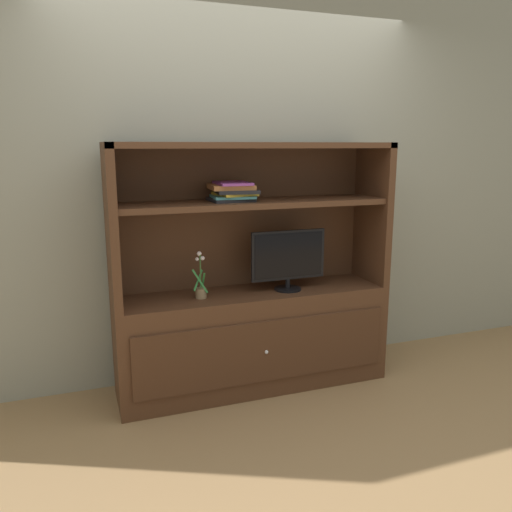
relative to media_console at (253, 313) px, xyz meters
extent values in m
plane|color=#99754C|center=(0.00, -0.41, -0.51)|extent=(8.00, 8.00, 0.00)
cube|color=gray|center=(0.00, 0.34, 0.89)|extent=(6.00, 0.10, 2.80)
cube|color=#4C2D1C|center=(0.00, -0.01, -0.18)|extent=(1.82, 0.44, 0.67)
cube|color=#462A19|center=(0.00, -0.24, -0.18)|extent=(1.67, 0.02, 0.40)
sphere|color=silver|center=(0.00, -0.25, -0.18)|extent=(0.02, 0.02, 0.02)
cube|color=#4C2D1C|center=(-0.88, -0.01, 0.64)|extent=(0.05, 0.44, 0.97)
cube|color=#4C2D1C|center=(0.88, -0.01, 0.64)|extent=(0.05, 0.44, 0.97)
cube|color=#4C2D1C|center=(0.00, 0.21, 0.64)|extent=(1.82, 0.02, 0.97)
cube|color=#4C2D1C|center=(0.00, -0.01, 1.10)|extent=(1.82, 0.44, 0.04)
cube|color=#4C2D1C|center=(0.00, -0.01, 0.74)|extent=(1.72, 0.40, 0.04)
cylinder|color=black|center=(0.23, -0.05, 0.16)|extent=(0.18, 0.18, 0.01)
cylinder|color=black|center=(0.23, -0.05, 0.20)|extent=(0.03, 0.03, 0.06)
cube|color=black|center=(0.23, -0.05, 0.39)|extent=(0.51, 0.02, 0.33)
cube|color=black|center=(0.23, -0.06, 0.39)|extent=(0.48, 0.00, 0.30)
cylinder|color=#8C7251|center=(-0.36, -0.04, 0.19)|extent=(0.07, 0.07, 0.06)
cylinder|color=#3D6B33|center=(-0.36, -0.04, 0.33)|extent=(0.01, 0.01, 0.22)
cube|color=#2D7A38|center=(-0.35, -0.04, 0.27)|extent=(0.01, 0.06, 0.11)
cube|color=#2D7A38|center=(-0.38, -0.02, 0.27)|extent=(0.09, 0.11, 0.11)
cube|color=#2D7A38|center=(-0.37, -0.05, 0.27)|extent=(0.09, 0.05, 0.15)
sphere|color=silver|center=(-0.38, -0.03, 0.41)|extent=(0.02, 0.02, 0.02)
sphere|color=silver|center=(-0.37, -0.03, 0.44)|extent=(0.03, 0.03, 0.03)
sphere|color=silver|center=(-0.35, -0.04, 0.41)|extent=(0.03, 0.03, 0.03)
cube|color=black|center=(-0.15, 0.00, 0.77)|extent=(0.26, 0.25, 0.02)
cube|color=teal|center=(-0.14, 0.00, 0.78)|extent=(0.28, 0.26, 0.02)
cube|color=gold|center=(-0.12, 0.00, 0.80)|extent=(0.25, 0.28, 0.02)
cube|color=black|center=(-0.12, -0.02, 0.82)|extent=(0.28, 0.28, 0.02)
cube|color=#A56638|center=(-0.15, 0.00, 0.85)|extent=(0.28, 0.28, 0.03)
cube|color=purple|center=(-0.14, 0.00, 0.87)|extent=(0.21, 0.30, 0.02)
camera|label=1|loc=(-1.09, -3.07, 1.10)|focal=35.74mm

